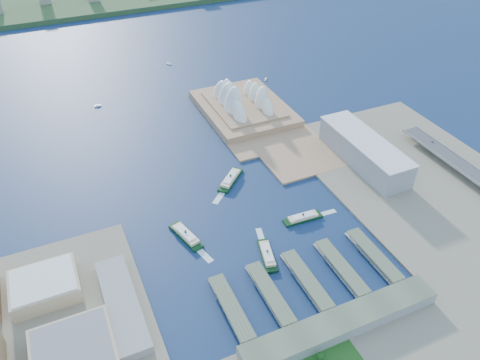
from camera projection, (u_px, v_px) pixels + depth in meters
name	position (u px, v px, depth m)	size (l,w,h in m)	color
ground	(262.00, 241.00, 530.23)	(3000.00, 3000.00, 0.00)	#0E1841
east_land	(456.00, 209.00, 571.08)	(240.00, 500.00, 3.00)	#796F5D
peninsula	(250.00, 117.00, 753.21)	(135.00, 220.00, 3.00)	#9F7757
far_shore	(98.00, 0.00, 1238.66)	(2200.00, 260.00, 12.00)	#2D4926
opera_house	(244.00, 95.00, 748.47)	(134.00, 180.00, 58.00)	white
toaster_building	(364.00, 151.00, 639.40)	(45.00, 155.00, 35.00)	gray
ferry_wharves	(307.00, 281.00, 477.48)	(184.00, 90.00, 9.30)	#4D5943
terminal_building	(341.00, 323.00, 431.58)	(200.00, 28.00, 12.00)	gray
ferry_a	(186.00, 234.00, 531.74)	(13.52, 53.10, 10.04)	black
ferry_b	(231.00, 178.00, 616.02)	(13.88, 54.52, 10.31)	black
ferry_c	(267.00, 253.00, 508.04)	(12.56, 49.32, 9.33)	black
ferry_d	(303.00, 217.00, 556.01)	(12.37, 48.58, 9.19)	black
boat_b	(98.00, 106.00, 782.69)	(3.97, 11.33, 3.06)	white
boat_c	(266.00, 79.00, 864.77)	(3.29, 11.29, 2.54)	white
boat_e	(169.00, 64.00, 920.88)	(3.65, 11.47, 2.81)	white
car_c	(433.00, 142.00, 666.97)	(1.75, 4.31, 1.25)	slate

